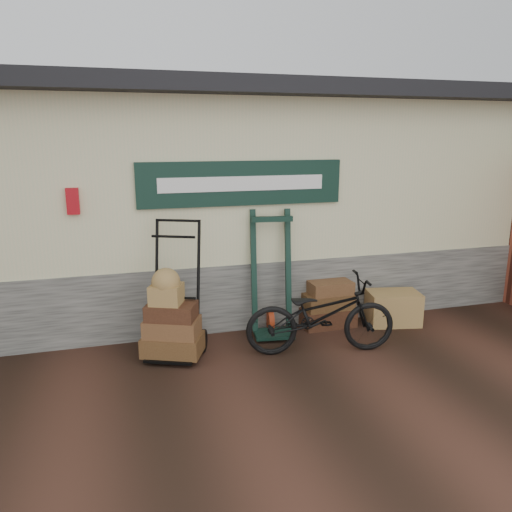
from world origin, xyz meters
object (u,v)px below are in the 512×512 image
Objects in this scene: wicker_hamper at (393,308)px; bicycle at (321,311)px; porter_trolley at (175,288)px; suitcase_stack at (327,303)px; green_barrow at (272,274)px.

bicycle is (-1.34, -0.59, 0.29)m from wicker_hamper.
porter_trolley is 1.73m from bicycle.
porter_trolley is at bearing 83.81° from bicycle.
porter_trolley reaches higher than suitcase_stack.
bicycle is (1.64, -0.45, -0.29)m from porter_trolley.
bicycle is (0.38, -0.72, -0.29)m from green_barrow.
suitcase_stack is (2.08, 0.33, -0.49)m from porter_trolley.
wicker_hamper is at bearing 26.21° from porter_trolley.
wicker_hamper is 1.49m from bicycle.
wicker_hamper is (0.90, -0.20, -0.09)m from suitcase_stack.
green_barrow is (1.26, 0.27, 0.00)m from porter_trolley.
green_barrow is 1.82m from wicker_hamper.
green_barrow is 2.26× the size of suitcase_stack.
porter_trolley is 0.91× the size of bicycle.
wicker_hamper is (2.98, 0.13, -0.58)m from porter_trolley.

